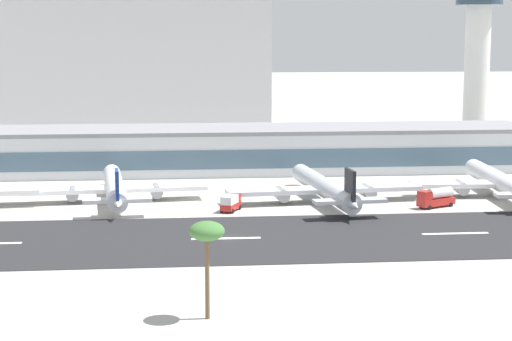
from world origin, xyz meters
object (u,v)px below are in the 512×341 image
at_px(terminal_building, 209,149).
at_px(airliner_blue_tail_gate_3, 502,183).
at_px(airliner_navy_tail_gate_1, 115,188).
at_px(palm_tree_0, 207,234).
at_px(service_fuel_truck_2, 436,198).
at_px(distant_hotel_block, 124,62).
at_px(control_tower, 477,54).
at_px(airliner_black_tail_gate_2, 326,189).
at_px(service_box_truck_1, 231,202).

relative_size(terminal_building, airliner_blue_tail_gate_3, 3.56).
bearing_deg(airliner_blue_tail_gate_3, airliner_navy_tail_gate_1, 91.99).
bearing_deg(terminal_building, palm_tree_0, -92.58).
height_order(airliner_navy_tail_gate_1, service_fuel_truck_2, airliner_navy_tail_gate_1).
relative_size(distant_hotel_block, palm_tree_0, 9.29).
height_order(terminal_building, service_fuel_truck_2, terminal_building).
xyz_separation_m(terminal_building, control_tower, (80.68, 28.55, 23.76)).
bearing_deg(airliner_black_tail_gate_2, airliner_navy_tail_gate_1, 77.50).
xyz_separation_m(airliner_blue_tail_gate_3, service_fuel_truck_2, (-17.55, -9.69, -1.11)).
height_order(distant_hotel_block, airliner_blue_tail_gate_3, distant_hotel_block).
bearing_deg(control_tower, distant_hotel_block, 136.28).
bearing_deg(control_tower, airliner_black_tail_gate_2, -127.69).
distance_m(control_tower, airliner_blue_tail_gate_3, 79.41).
xyz_separation_m(control_tower, airliner_black_tail_gate_2, (-58.24, -75.37, -26.37)).
relative_size(control_tower, airliner_black_tail_gate_2, 1.07).
bearing_deg(airliner_navy_tail_gate_1, service_box_truck_1, -122.17).
xyz_separation_m(airliner_blue_tail_gate_3, palm_tree_0, (-67.08, -77.34, 7.59)).
relative_size(airliner_navy_tail_gate_1, airliner_black_tail_gate_2, 0.97).
height_order(control_tower, service_fuel_truck_2, control_tower).
distance_m(terminal_building, control_tower, 88.82).
xyz_separation_m(terminal_building, airliner_blue_tail_gate_3, (61.62, -43.91, -2.54)).
bearing_deg(service_fuel_truck_2, distant_hotel_block, -96.10).
distance_m(distant_hotel_block, airliner_black_tail_gate_2, 187.52).
xyz_separation_m(airliner_black_tail_gate_2, service_box_truck_1, (-20.44, -6.75, -1.28)).
bearing_deg(palm_tree_0, control_tower, 60.10).
height_order(airliner_blue_tail_gate_3, service_box_truck_1, airliner_blue_tail_gate_3).
distance_m(airliner_black_tail_gate_2, palm_tree_0, 79.85).
height_order(terminal_building, control_tower, control_tower).
distance_m(airliner_navy_tail_gate_1, airliner_blue_tail_gate_3, 83.35).
xyz_separation_m(terminal_building, airliner_black_tail_gate_2, (22.44, -46.83, -2.61)).
relative_size(terminal_building, airliner_black_tail_gate_2, 3.64).
bearing_deg(service_fuel_truck_2, palm_tree_0, 26.51).
bearing_deg(airliner_blue_tail_gate_3, palm_tree_0, 142.67).
distance_m(airliner_blue_tail_gate_3, service_box_truck_1, 60.41).
bearing_deg(service_fuel_truck_2, control_tower, -141.29).
height_order(airliner_navy_tail_gate_1, service_box_truck_1, airliner_navy_tail_gate_1).
height_order(terminal_building, airliner_blue_tail_gate_3, terminal_building).
bearing_deg(palm_tree_0, distant_hotel_block, 95.08).
height_order(airliner_navy_tail_gate_1, palm_tree_0, palm_tree_0).
distance_m(distant_hotel_block, airliner_blue_tail_gate_3, 199.03).
xyz_separation_m(airliner_black_tail_gate_2, airliner_blue_tail_gate_3, (39.18, 2.91, 0.07)).
xyz_separation_m(control_tower, airliner_blue_tail_gate_3, (-19.07, -72.46, -26.30)).
xyz_separation_m(terminal_building, service_box_truck_1, (2.00, -53.57, -3.89)).
bearing_deg(terminal_building, airliner_navy_tail_gate_1, -117.57).
relative_size(airliner_blue_tail_gate_3, service_box_truck_1, 7.31).
bearing_deg(airliner_blue_tail_gate_3, service_box_truck_1, 102.82).
bearing_deg(terminal_building, control_tower, 19.49).
relative_size(service_fuel_truck_2, palm_tree_0, 0.71).
height_order(distant_hotel_block, service_fuel_truck_2, distant_hotel_block).
bearing_deg(distant_hotel_block, airliner_blue_tail_gate_3, -63.06).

